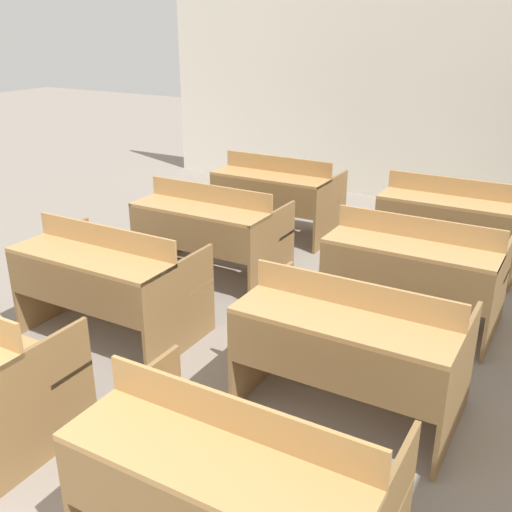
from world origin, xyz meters
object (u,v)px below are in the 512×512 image
at_px(bench_second_right, 351,343).
at_px(bench_third_left, 210,228).
at_px(bench_front_right, 235,480).
at_px(bench_back_left, 277,193).
at_px(bench_back_right, 451,219).
at_px(bench_third_right, 414,267).
at_px(bench_second_left, 108,277).

xyz_separation_m(bench_second_right, bench_third_left, (-1.92, 1.35, 0.00)).
distance_m(bench_front_right, bench_second_right, 1.33).
relative_size(bench_back_left, bench_back_right, 1.00).
bearing_deg(bench_third_right, bench_back_right, 91.09).
height_order(bench_second_left, bench_back_right, same).
bearing_deg(bench_front_right, bench_back_right, 90.27).
distance_m(bench_second_right, bench_third_right, 1.35).
distance_m(bench_third_right, bench_back_left, 2.37).
distance_m(bench_second_right, bench_back_right, 2.72).
distance_m(bench_second_right, bench_third_left, 2.35).
bearing_deg(bench_third_right, bench_second_left, -145.55).
bearing_deg(bench_third_left, bench_second_right, -35.03).
height_order(bench_third_right, bench_back_right, same).
xyz_separation_m(bench_front_right, bench_back_right, (-0.02, 4.04, 0.00)).
height_order(bench_front_right, bench_back_right, same).
bearing_deg(bench_second_right, bench_third_left, 144.97).
relative_size(bench_second_right, bench_back_left, 1.00).
height_order(bench_third_left, bench_back_right, same).
height_order(bench_second_right, bench_third_right, same).
distance_m(bench_second_left, bench_back_right, 3.32).
bearing_deg(bench_front_right, bench_third_right, 89.85).
height_order(bench_third_left, bench_back_left, same).
height_order(bench_front_right, bench_back_left, same).
bearing_deg(bench_front_right, bench_back_left, 115.56).
relative_size(bench_front_right, bench_third_right, 1.00).
distance_m(bench_front_right, bench_back_left, 4.48).
xyz_separation_m(bench_third_left, bench_third_right, (1.92, 0.01, 0.00)).
distance_m(bench_third_left, bench_back_left, 1.36).
height_order(bench_third_left, bench_third_right, same).
bearing_deg(bench_back_right, bench_back_left, -179.91).
bearing_deg(bench_third_left, bench_front_right, -54.40).
xyz_separation_m(bench_third_right, bench_back_left, (-1.94, 1.36, 0.00)).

